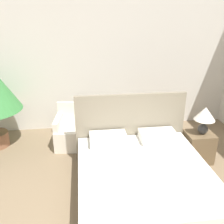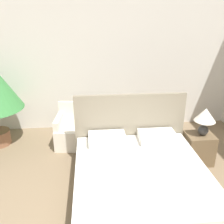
{
  "view_description": "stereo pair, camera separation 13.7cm",
  "coord_description": "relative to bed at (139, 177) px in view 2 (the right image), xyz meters",
  "views": [
    {
      "loc": [
        -0.46,
        -1.54,
        2.51
      ],
      "look_at": [
        0.07,
        2.61,
        0.79
      ],
      "focal_mm": 40.0,
      "sensor_mm": 36.0,
      "label": 1
    },
    {
      "loc": [
        -0.32,
        -1.55,
        2.51
      ],
      "look_at": [
        0.07,
        2.61,
        0.79
      ],
      "focal_mm": 40.0,
      "sensor_mm": 36.0,
      "label": 2
    }
  ],
  "objects": [
    {
      "name": "table_lamp",
      "position": [
        1.21,
        0.7,
        0.58
      ],
      "size": [
        0.35,
        0.35,
        0.48
      ],
      "color": "#333333",
      "rests_on": "nightstand"
    },
    {
      "name": "armchair_near_window_right",
      "position": [
        -0.08,
        1.58,
        -0.02
      ],
      "size": [
        0.69,
        0.75,
        0.79
      ],
      "rotation": [
        0.0,
        0.0,
        -0.12
      ],
      "color": "silver",
      "rests_on": "ground_plane"
    },
    {
      "name": "nightstand",
      "position": [
        1.18,
        0.71,
        -0.01
      ],
      "size": [
        0.46,
        0.4,
        0.54
      ],
      "color": "brown",
      "rests_on": "ground_plane"
    },
    {
      "name": "bed",
      "position": [
        0.0,
        0.0,
        0.0
      ],
      "size": [
        1.88,
        2.05,
        1.23
      ],
      "color": "#8C7A5B",
      "rests_on": "ground_plane"
    },
    {
      "name": "wall_back",
      "position": [
        -0.35,
        2.4,
        1.17
      ],
      "size": [
        10.0,
        0.06,
        2.9
      ],
      "color": "silver",
      "rests_on": "ground_plane"
    },
    {
      "name": "armchair_near_window_left",
      "position": [
        -1.03,
        1.58,
        -0.02
      ],
      "size": [
        0.68,
        0.74,
        0.79
      ],
      "rotation": [
        0.0,
        0.0,
        -0.1
      ],
      "color": "silver",
      "rests_on": "ground_plane"
    }
  ]
}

